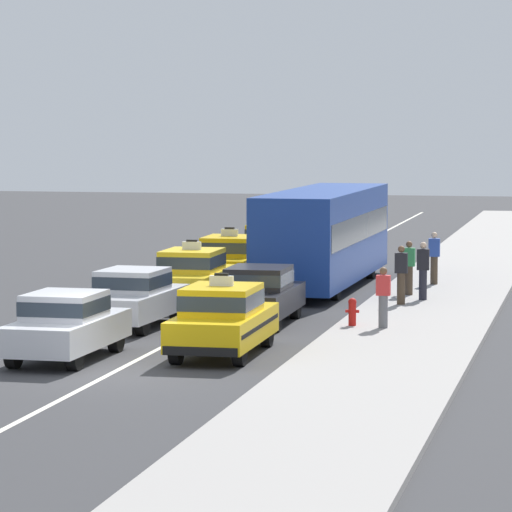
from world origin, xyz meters
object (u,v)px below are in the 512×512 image
object	(u,v)px
pedestrian_mid_block	(409,268)
sedan_left_nearest	(66,324)
sedan_right_second	(259,293)
pedestrian_near_crosswalk	(383,297)
taxi_left_fourth	(230,259)
bus_right_third	(324,233)
pedestrian_trailing	(423,270)
taxi_left_fifth	(272,245)
taxi_right_nearest	(223,319)
fire_hydrant	(352,311)
pedestrian_by_storefront	(434,258)
sedan_left_second	(134,296)
taxi_left_third	(193,275)
pedestrian_far_corner	(401,275)

from	to	relation	value
pedestrian_mid_block	sedan_left_nearest	bearing A→B (deg)	-114.50
sedan_right_second	pedestrian_near_crosswalk	size ratio (longest dim) A/B	2.73
taxi_left_fourth	bus_right_third	xyz separation A→B (m)	(3.17, -0.02, 0.94)
sedan_left_nearest	pedestrian_trailing	world-z (taller)	pedestrian_trailing
taxi_left_fifth	taxi_right_nearest	distance (m)	21.50
pedestrian_near_crosswalk	fire_hydrant	size ratio (longest dim) A/B	2.16
taxi_left_fourth	sedan_right_second	size ratio (longest dim) A/B	1.07
pedestrian_near_crosswalk	pedestrian_mid_block	xyz separation A→B (m)	(-0.28, 7.68, 0.03)
taxi_left_fourth	taxi_left_fifth	bearing A→B (deg)	88.99
pedestrian_by_storefront	bus_right_third	bearing A→B (deg)	-171.24
bus_right_third	fire_hydrant	xyz separation A→B (m)	(2.55, -10.14, -1.27)
sedan_left_second	pedestrian_by_storefront	size ratio (longest dim) A/B	2.56
sedan_left_second	taxi_left_third	size ratio (longest dim) A/B	0.95
sedan_left_nearest	taxi_left_third	world-z (taller)	taxi_left_third
taxi_left_fifth	pedestrian_mid_block	bearing A→B (deg)	-55.53
taxi_left_fourth	taxi_left_fifth	world-z (taller)	same
taxi_left_fourth	pedestrian_near_crosswalk	size ratio (longest dim) A/B	2.92
taxi_left_fourth	pedestrian_by_storefront	world-z (taller)	taxi_left_fourth
taxi_left_fifth	pedestrian_by_storefront	world-z (taller)	taxi_left_fifth
pedestrian_mid_block	pedestrian_trailing	world-z (taller)	pedestrian_trailing
bus_right_third	pedestrian_trailing	world-z (taller)	bus_right_third
taxi_left_fourth	taxi_right_nearest	bearing A→B (deg)	-77.18
pedestrian_by_storefront	pedestrian_far_corner	xyz separation A→B (m)	(-0.35, -5.76, 0.00)
sedan_right_second	taxi_left_fourth	bearing A→B (deg)	108.04
sedan_right_second	taxi_right_nearest	bearing A→B (deg)	-86.41
sedan_left_second	fire_hydrant	size ratio (longest dim) A/B	5.99
taxi_left_fourth	pedestrian_trailing	world-z (taller)	taxi_left_fourth
taxi_left_fourth	bus_right_third	world-z (taller)	bus_right_third
taxi_left_fifth	taxi_left_fourth	bearing A→B (deg)	-91.01
taxi_left_fourth	fire_hydrant	xyz separation A→B (m)	(5.73, -10.16, -0.33)
pedestrian_far_corner	fire_hydrant	size ratio (longest dim) A/B	2.35
taxi_left_third	bus_right_third	xyz separation A→B (m)	(3.03, 5.37, 0.94)
bus_right_third	pedestrian_far_corner	xyz separation A→B (m)	(3.21, -5.21, -0.80)
bus_right_third	taxi_left_third	bearing A→B (deg)	-119.41
sedan_left_second	taxi_left_fifth	xyz separation A→B (m)	(0.17, 17.04, 0.03)
taxi_left_fourth	bus_right_third	bearing A→B (deg)	-0.37
taxi_left_fourth	bus_right_third	distance (m)	3.31
pedestrian_mid_block	pedestrian_far_corner	xyz separation A→B (m)	(0.09, -2.49, 0.04)
bus_right_third	pedestrian_by_storefront	world-z (taller)	bus_right_third
taxi_left_third	pedestrian_by_storefront	bearing A→B (deg)	41.97
sedan_left_nearest	pedestrian_far_corner	size ratio (longest dim) A/B	2.52
sedan_left_second	pedestrian_near_crosswalk	xyz separation A→B (m)	(6.63, 0.35, 0.10)
taxi_left_third	pedestrian_trailing	size ratio (longest dim) A/B	2.64
pedestrian_far_corner	sedan_left_second	bearing A→B (deg)	-139.26
taxi_left_third	pedestrian_near_crosswalk	bearing A→B (deg)	-37.99
pedestrian_by_storefront	fire_hydrant	world-z (taller)	pedestrian_by_storefront
taxi_left_third	taxi_right_nearest	world-z (taller)	same
sedan_left_second	sedan_right_second	bearing A→B (deg)	23.95
sedan_right_second	taxi_left_fifth	bearing A→B (deg)	100.66
sedan_left_nearest	pedestrian_mid_block	xyz separation A→B (m)	(6.24, 13.70, 0.13)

